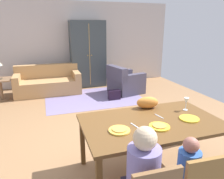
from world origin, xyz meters
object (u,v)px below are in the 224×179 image
object	(u,v)px
plate_near_man	(119,130)
plate_near_woman	(189,119)
side_table	(1,87)
handbag	(114,95)
cat	(147,103)
dining_table	(152,126)
armchair	(125,82)
couch	(48,83)
wine_glass	(186,101)
armoire	(88,54)
plate_near_child	(159,127)

from	to	relation	value
plate_near_man	plate_near_woman	xyz separation A→B (m)	(0.97, 0.02, 0.00)
side_table	handbag	size ratio (longest dim) A/B	1.81
plate_near_woman	cat	world-z (taller)	cat
plate_near_woman	handbag	bearing A→B (deg)	89.69
dining_table	armchair	world-z (taller)	armchair
plate_near_woman	side_table	xyz separation A→B (m)	(-2.88, 3.99, -0.39)
couch	handbag	bearing A→B (deg)	-34.67
plate_near_man	handbag	world-z (taller)	plate_near_man
armchair	handbag	size ratio (longest dim) A/B	3.23
side_table	plate_near_woman	bearing A→B (deg)	-54.15
wine_glass	armoire	distance (m)	4.46
plate_near_child	couch	bearing A→B (deg)	105.17
couch	plate_near_woman	bearing A→B (deg)	-68.67
dining_table	cat	distance (m)	0.48
wine_glass	armchair	world-z (taller)	wine_glass
plate_near_man	armoire	xyz separation A→B (m)	(0.63, 4.73, 0.28)
plate_near_man	wine_glass	bearing A→B (deg)	15.00
cat	couch	bearing A→B (deg)	120.95
plate_near_woman	wine_glass	size ratio (longest dim) A/B	1.34
side_table	armoire	bearing A→B (deg)	15.95
plate_near_woman	armoire	distance (m)	4.73
plate_near_child	handbag	world-z (taller)	plate_near_child
plate_near_woman	armchair	world-z (taller)	armchair
plate_near_woman	couch	bearing A→B (deg)	111.33
plate_near_child	side_table	distance (m)	4.74
plate_near_child	plate_near_woman	distance (m)	0.49
armoire	handbag	size ratio (longest dim) A/B	6.56
dining_table	armchair	xyz separation A→B (m)	(1.00, 3.47, -0.37)
armoire	handbag	world-z (taller)	armoire
couch	plate_near_man	bearing A→B (deg)	-80.83
plate_near_man	plate_near_child	xyz separation A→B (m)	(0.48, -0.06, 0.00)
dining_table	wine_glass	world-z (taller)	wine_glass
armoire	handbag	bearing A→B (deg)	-77.69
dining_table	side_table	xyz separation A→B (m)	(-2.40, 3.89, -0.32)
plate_near_woman	couch	world-z (taller)	couch
dining_table	plate_near_child	xyz separation A→B (m)	(-0.00, -0.18, 0.08)
couch	plate_near_child	bearing A→B (deg)	-74.83
plate_near_man	plate_near_child	bearing A→B (deg)	-7.05
plate_near_woman	side_table	world-z (taller)	plate_near_woman
couch	side_table	size ratio (longest dim) A/B	3.17
plate_near_man	armoire	size ratio (longest dim) A/B	0.12
plate_near_child	plate_near_woman	world-z (taller)	same
plate_near_man	plate_near_woman	size ratio (longest dim) A/B	1.00
plate_near_child	plate_near_man	bearing A→B (deg)	172.95
plate_near_woman	wine_glass	world-z (taller)	wine_glass
plate_near_man	couch	size ratio (longest dim) A/B	0.14
plate_near_man	wine_glass	distance (m)	1.17
cat	couch	size ratio (longest dim) A/B	0.17
dining_table	plate_near_woman	distance (m)	0.50
plate_near_woman	cat	distance (m)	0.63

